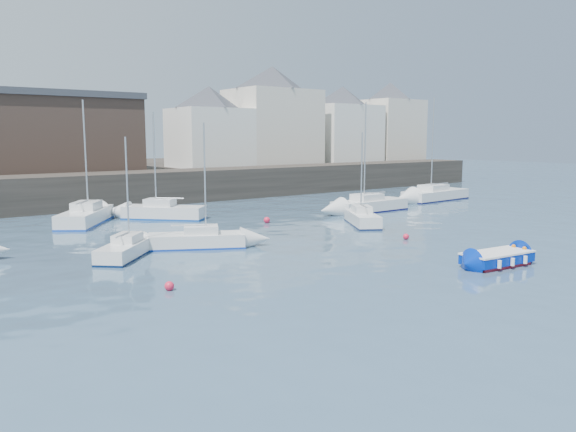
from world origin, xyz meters
TOP-DOWN VIEW (x-y plane):
  - water at (0.00, 0.00)m, footprint 220.00×220.00m
  - quay_wall at (0.00, 35.00)m, footprint 90.00×5.00m
  - land_strip at (0.00, 53.00)m, footprint 90.00×32.00m
  - bldg_east_a at (20.00, 42.00)m, footprint 13.36×13.36m
  - bldg_east_b at (31.00, 41.50)m, footprint 11.88×11.88m
  - bldg_east_c at (40.00, 41.50)m, footprint 11.14×11.14m
  - bldg_east_d at (11.00, 41.50)m, footprint 11.14×11.14m
  - warehouse at (-6.00, 43.00)m, footprint 16.40×10.40m
  - blue_dinghy at (4.15, 0.57)m, footprint 3.86×2.13m
  - sailboat_a at (-9.55, 13.28)m, footprint 4.37×4.55m
  - sailboat_b at (-5.42, 13.33)m, footprint 5.62×4.06m
  - sailboat_c at (7.78, 13.64)m, footprint 3.88×5.07m
  - sailboat_d at (13.39, 18.55)m, footprint 7.07×2.36m
  - sailboat_f at (-2.28, 24.78)m, footprint 5.72×5.79m
  - sailboat_g at (24.48, 20.61)m, footprint 7.99×3.01m
  - sailboat_h at (-7.78, 25.91)m, footprint 5.70×6.87m
  - buoy_near at (-10.49, 6.04)m, footprint 0.40×0.40m
  - buoy_mid at (6.05, 8.03)m, footprint 0.37×0.37m
  - buoy_far at (2.94, 18.53)m, footprint 0.46×0.46m

SIDE VIEW (x-z plane):
  - water at x=0.00m, z-range 0.00..0.00m
  - buoy_near at x=-10.49m, z-range -0.20..0.20m
  - buoy_mid at x=6.05m, z-range -0.19..0.19m
  - buoy_far at x=2.94m, z-range -0.23..0.23m
  - blue_dinghy at x=4.15m, z-range 0.04..0.75m
  - sailboat_a at x=-9.55m, z-range -2.67..3.55m
  - sailboat_b at x=-5.42m, z-range -3.04..3.95m
  - sailboat_c at x=7.78m, z-range -2.76..3.76m
  - sailboat_d at x=13.39m, z-range -3.94..5.03m
  - sailboat_g at x=24.48m, z-range -4.40..5.53m
  - sailboat_f at x=-2.28m, z-range -3.45..4.58m
  - sailboat_h at x=-7.78m, z-range -3.83..4.98m
  - land_strip at x=0.00m, z-range 0.00..2.80m
  - quay_wall at x=0.00m, z-range 0.00..3.00m
  - warehouse at x=-6.00m, z-range 2.82..10.42m
  - bldg_east_d at x=11.00m, z-range 2.89..11.84m
  - bldg_east_b at x=31.00m, z-range 2.89..12.84m
  - bldg_east_c at x=40.00m, z-range 2.90..13.85m
  - bldg_east_a at x=20.00m, z-range 2.91..14.71m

